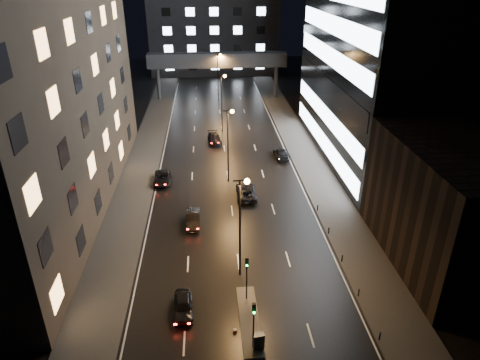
{
  "coord_description": "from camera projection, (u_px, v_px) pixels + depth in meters",
  "views": [
    {
      "loc": [
        -2.58,
        -24.44,
        26.15
      ],
      "look_at": [
        0.97,
        20.2,
        4.0
      ],
      "focal_mm": 32.0,
      "sensor_mm": 36.0,
      "label": 1
    }
  ],
  "objects": [
    {
      "name": "car_away_b",
      "position": [
        193.0,
        219.0,
        48.42
      ],
      "size": [
        1.52,
        4.32,
        1.42
      ],
      "primitive_type": "imported",
      "rotation": [
        0.0,
        0.0,
        0.0
      ],
      "color": "black",
      "rests_on": "ground"
    },
    {
      "name": "building_right_low",
      "position": [
        450.0,
        206.0,
        40.42
      ],
      "size": [
        10.0,
        18.0,
        12.0
      ],
      "primitive_type": "cube",
      "color": "black",
      "rests_on": "ground"
    },
    {
      "name": "traffic_signal_far",
      "position": [
        254.0,
        319.0,
        31.37
      ],
      "size": [
        0.28,
        0.34,
        4.4
      ],
      "color": "black",
      "rests_on": "median_island"
    },
    {
      "name": "building_left",
      "position": [
        13.0,
        35.0,
        44.59
      ],
      "size": [
        15.0,
        48.0,
        40.0
      ],
      "primitive_type": "cube",
      "color": "#2D2319",
      "rests_on": "ground"
    },
    {
      "name": "median_island",
      "position": [
        249.0,
        320.0,
        35.39
      ],
      "size": [
        1.6,
        8.0,
        0.15
      ],
      "primitive_type": "cube",
      "color": "#383533",
      "rests_on": "ground"
    },
    {
      "name": "car_toward_a",
      "position": [
        246.0,
        192.0,
        54.33
      ],
      "size": [
        2.46,
        5.27,
        1.46
      ],
      "primitive_type": "imported",
      "rotation": [
        0.0,
        0.0,
        3.13
      ],
      "color": "black",
      "rests_on": "ground"
    },
    {
      "name": "car_away_d",
      "position": [
        215.0,
        139.0,
        71.41
      ],
      "size": [
        2.54,
        5.06,
        1.41
      ],
      "primitive_type": "imported",
      "rotation": [
        0.0,
        0.0,
        0.12
      ],
      "color": "black",
      "rests_on": "ground"
    },
    {
      "name": "utility_cabinet",
      "position": [
        258.0,
        341.0,
        32.45
      ],
      "size": [
        0.93,
        0.62,
        1.31
      ],
      "primitive_type": "cube",
      "rotation": [
        0.0,
        0.0,
        0.17
      ],
      "color": "#4B4B4D",
      "rests_on": "median_island"
    },
    {
      "name": "streetlight_far",
      "position": [
        219.0,
        71.0,
        91.5
      ],
      "size": [
        1.45,
        0.5,
        10.15
      ],
      "color": "black",
      "rests_on": "ground"
    },
    {
      "name": "car_away_a",
      "position": [
        183.0,
        306.0,
        36.0
      ],
      "size": [
        1.83,
        4.05,
        1.35
      ],
      "primitive_type": "imported",
      "rotation": [
        0.0,
        0.0,
        0.06
      ],
      "color": "black",
      "rests_on": "ground"
    },
    {
      "name": "sidewalk_right",
      "position": [
        307.0,
        158.0,
        65.74
      ],
      "size": [
        5.0,
        110.0,
        0.15
      ],
      "primitive_type": "cube",
      "color": "#383533",
      "rests_on": "ground"
    },
    {
      "name": "building_far",
      "position": [
        214.0,
        25.0,
        115.64
      ],
      "size": [
        34.0,
        14.0,
        25.0
      ],
      "primitive_type": "cube",
      "color": "#333335",
      "rests_on": "ground"
    },
    {
      "name": "skybridge",
      "position": [
        217.0,
        61.0,
        92.46
      ],
      "size": [
        30.0,
        3.0,
        10.0
      ],
      "color": "#333335",
      "rests_on": "ground"
    },
    {
      "name": "ground",
      "position": [
        224.0,
        148.0,
        69.36
      ],
      "size": [
        160.0,
        160.0,
        0.0
      ],
      "primitive_type": "plane",
      "color": "black",
      "rests_on": "ground"
    },
    {
      "name": "bollard_row",
      "position": [
        350.0,
        275.0,
        39.95
      ],
      "size": [
        0.12,
        25.12,
        0.9
      ],
      "color": "black",
      "rests_on": "ground"
    },
    {
      "name": "streetlight_mid_a",
      "position": [
        229.0,
        137.0,
        55.76
      ],
      "size": [
        1.45,
        0.5,
        10.15
      ],
      "color": "black",
      "rests_on": "ground"
    },
    {
      "name": "streetlight_near",
      "position": [
        242.0,
        216.0,
        37.89
      ],
      "size": [
        1.45,
        0.5,
        10.15
      ],
      "color": "black",
      "rests_on": "ground"
    },
    {
      "name": "car_toward_b",
      "position": [
        281.0,
        154.0,
        65.64
      ],
      "size": [
        2.14,
        4.79,
        1.37
      ],
      "primitive_type": "imported",
      "rotation": [
        0.0,
        0.0,
        3.19
      ],
      "color": "black",
      "rests_on": "ground"
    },
    {
      "name": "car_away_c",
      "position": [
        162.0,
        178.0,
        57.98
      ],
      "size": [
        2.33,
        4.87,
        1.34
      ],
      "primitive_type": "imported",
      "rotation": [
        0.0,
        0.0,
        0.02
      ],
      "color": "black",
      "rests_on": "ground"
    },
    {
      "name": "cone_a",
      "position": [
        235.0,
        330.0,
        34.14
      ],
      "size": [
        0.43,
        0.43,
        0.47
      ],
      "primitive_type": "cone",
      "rotation": [
        0.0,
        0.0,
        0.3
      ],
      "color": "#D65D0B",
      "rests_on": "ground"
    },
    {
      "name": "traffic_signal_near",
      "position": [
        247.0,
        271.0,
        36.28
      ],
      "size": [
        0.28,
        0.34,
        4.4
      ],
      "color": "black",
      "rests_on": "median_island"
    },
    {
      "name": "sidewalk_left",
      "position": [
        143.0,
        163.0,
        63.97
      ],
      "size": [
        5.0,
        110.0,
        0.15
      ],
      "primitive_type": "cube",
      "color": "#383533",
      "rests_on": "ground"
    },
    {
      "name": "streetlight_mid_b",
      "position": [
        223.0,
        96.0,
        73.63
      ],
      "size": [
        1.45,
        0.5,
        10.15
      ],
      "color": "black",
      "rests_on": "ground"
    }
  ]
}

